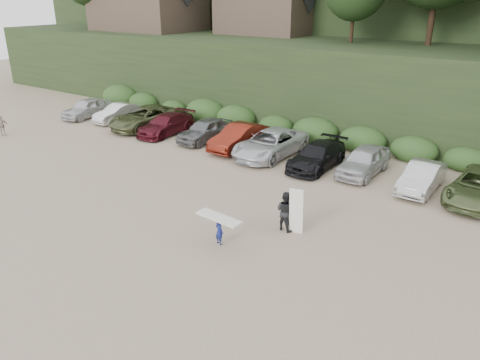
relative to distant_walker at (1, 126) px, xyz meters
The scene contains 5 objects.
ground 21.31m from the distant_walker, ahead, with size 120.00×120.00×0.00m, color tan.
parked_cars 19.87m from the distant_walker, 20.75° to the left, with size 37.16×6.28×1.61m.
distant_walker is the anchor object (origin of this frame).
child_surfer 22.42m from the distant_walker, ahead, with size 2.08×0.76×1.22m.
adult_surfer 23.77m from the distant_walker, ahead, with size 1.34×0.76×2.07m.
Camera 1 is at (11.31, -13.75, 9.53)m, focal length 35.00 mm.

